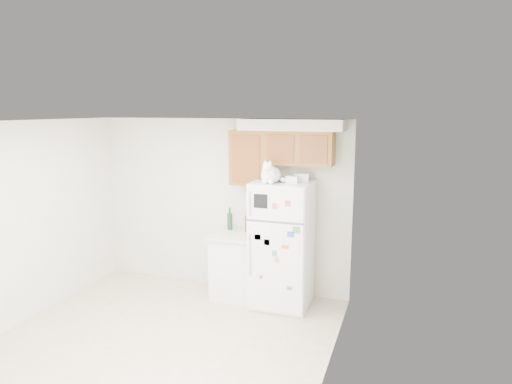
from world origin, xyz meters
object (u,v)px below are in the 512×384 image
at_px(base_counter, 236,264).
at_px(bottle_amber, 247,221).
at_px(refrigerator, 282,244).
at_px(storage_box_front, 292,179).
at_px(bottle_green, 230,219).
at_px(cat, 270,174).
at_px(storage_box_back, 301,177).

relative_size(base_counter, bottle_amber, 2.95).
xyz_separation_m(refrigerator, bottle_amber, (-0.57, 0.22, 0.22)).
relative_size(storage_box_front, bottle_amber, 0.48).
bearing_deg(bottle_green, cat, -29.00).
bearing_deg(storage_box_back, bottle_green, 158.70).
xyz_separation_m(refrigerator, storage_box_front, (0.14, -0.07, 0.89)).
height_order(storage_box_back, storage_box_front, storage_box_back).
relative_size(refrigerator, cat, 3.83).
relative_size(storage_box_back, bottle_green, 0.55).
bearing_deg(cat, storage_box_front, 21.29).
distance_m(cat, storage_box_front, 0.29).
height_order(cat, bottle_green, cat).
bearing_deg(storage_box_back, cat, -152.44).
xyz_separation_m(storage_box_front, bottle_amber, (-0.72, 0.29, -0.67)).
bearing_deg(base_counter, storage_box_front, -9.85).
bearing_deg(bottle_amber, bottle_green, 177.16).
bearing_deg(storage_box_back, storage_box_front, -123.71).
bearing_deg(storage_box_back, refrigerator, -161.97).
xyz_separation_m(refrigerator, bottle_green, (-0.84, 0.23, 0.23)).
bearing_deg(refrigerator, storage_box_front, -26.26).
bearing_deg(base_counter, cat, -23.25).
height_order(cat, storage_box_front, cat).
bearing_deg(storage_box_front, bottle_amber, 157.69).
bearing_deg(storage_box_front, base_counter, 169.71).
height_order(cat, bottle_amber, cat).
bearing_deg(bottle_green, refrigerator, -15.27).
xyz_separation_m(base_counter, storage_box_back, (0.90, 0.07, 1.29)).
height_order(bottle_green, bottle_amber, bottle_green).
relative_size(refrigerator, storage_box_back, 9.44).
height_order(base_counter, storage_box_back, storage_box_back).
relative_size(cat, storage_box_front, 2.96).
height_order(base_counter, cat, cat).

